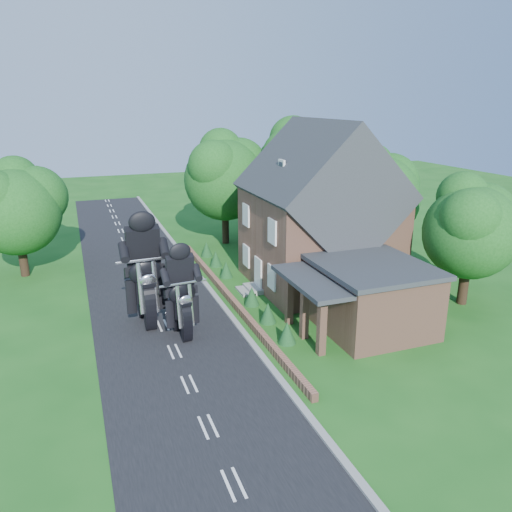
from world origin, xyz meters
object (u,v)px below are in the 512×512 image
object	(u,v)px
annex	(368,295)
motorcycle_follow	(147,308)
motorcycle_lead	(182,323)
garden_wall	(230,298)
house	(319,217)

from	to	relation	value
annex	motorcycle_follow	distance (m)	11.42
motorcycle_lead	annex	bearing A→B (deg)	160.71
garden_wall	motorcycle_lead	distance (m)	5.07
annex	house	bearing A→B (deg)	84.76
house	motorcycle_lead	distance (m)	11.37
garden_wall	motorcycle_lead	size ratio (longest dim) A/B	14.02
motorcycle_lead	motorcycle_follow	bearing A→B (deg)	-61.64
annex	motorcycle_follow	size ratio (longest dim) A/B	3.60
motorcycle_follow	garden_wall	bearing A→B (deg)	-165.09
garden_wall	motorcycle_lead	xyz separation A→B (m)	(-3.58, -3.56, 0.53)
garden_wall	annex	xyz separation A→B (m)	(5.57, -5.80, 1.57)
motorcycle_lead	garden_wall	bearing A→B (deg)	-140.69
annex	motorcycle_lead	xyz separation A→B (m)	(-9.15, 2.24, -1.04)
motorcycle_follow	motorcycle_lead	bearing A→B (deg)	122.15
motorcycle_lead	house	bearing A→B (deg)	-160.51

